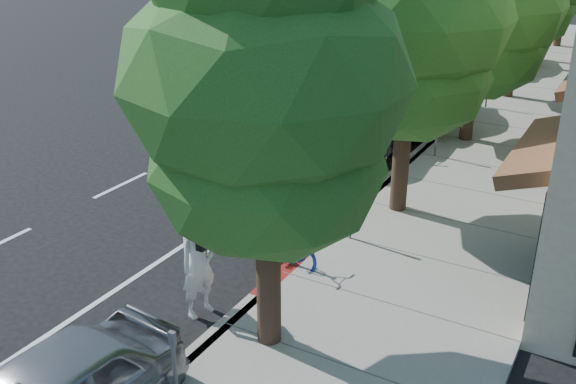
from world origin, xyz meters
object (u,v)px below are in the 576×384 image
Objects in this scene: bicycle at (277,242)px; dark_sedan at (424,99)px; cyclist at (198,264)px; white_pickup at (501,52)px; street_tree_2 at (480,8)px; pedestrian at (572,134)px; dark_suv_far at (505,50)px; street_tree_1 at (411,22)px; street_tree_0 at (266,87)px; silver_suv at (360,119)px.

dark_sedan is (-0.60, 10.99, 0.33)m from bicycle.
white_pickup is (0.13, 22.77, -0.15)m from cyclist.
white_pickup is (-1.47, 11.00, -3.32)m from street_tree_2.
dark_sedan is 5.33m from pedestrian.
dark_suv_far is at bearing 82.34° from dark_sedan.
street_tree_1 is 5.56m from bicycle.
white_pickup reaches higher than bicycle.
dark_sedan is at bearing -96.01° from dark_suv_far.
pedestrian is (4.50, -11.90, 0.07)m from dark_suv_far.
dark_sedan is at bearing 14.49° from cyclist.
street_tree_1 is (0.00, 6.00, 0.12)m from street_tree_0.
street_tree_2 is 11.59m from white_pickup.
street_tree_1 is 4.64× the size of pedestrian.
silver_suv is 4.11× the size of pedestrian.
white_pickup is (-0.17, 20.57, 0.34)m from bicycle.
street_tree_2 is at bearing 35.82° from silver_suv.
cyclist is 12.31m from pedestrian.
street_tree_0 is at bearing -146.75° from bicycle.
street_tree_0 is 4.51× the size of pedestrian.
street_tree_2 is 12.30m from cyclist.
street_tree_2 is 10.33m from bicycle.
street_tree_0 reaches higher than pedestrian.
bicycle is 11.01m from dark_sedan.
pedestrian is at bearing -9.27° from cyclist.
street_tree_0 is at bearing -74.31° from silver_suv.
dark_suv_far is at bearing 12.68° from cyclist.
street_tree_2 reaches higher than bicycle.
street_tree_0 is 12.00m from street_tree_2.
dark_sedan is 10.09m from dark_suv_far.
street_tree_2 is 1.36× the size of dark_suv_far.
dark_suv_far is at bearing 93.41° from street_tree_0.
street_tree_0 is 3.80m from cyclist.
white_pickup is 0.51m from dark_suv_far.
street_tree_2 is at bearing 90.00° from street_tree_1.
cyclist is at bearing -88.93° from white_pickup.
silver_suv is 13.07m from white_pickup.
pedestrian is at bearing -24.79° from dark_sedan.
street_tree_1 is 17.46m from white_pickup.
street_tree_1 is at bearing -14.88° from bicycle.
white_pickup is at bearing 94.96° from street_tree_1.
pedestrian is at bearing -7.27° from street_tree_2.
pedestrian is (4.70, 11.38, -0.07)m from cyclist.
bicycle is 20.57m from white_pickup.
street_tree_1 is at bearing -83.65° from white_pickup.
dark_suv_far is 12.72m from pedestrian.
cyclist is (-1.60, 0.23, -3.44)m from street_tree_0.
white_pickup is at bearing -101.55° from dark_suv_far.
street_tree_1 is 1.13× the size of silver_suv.
street_tree_0 is 23.81m from dark_suv_far.
white_pickup is at bearing 82.63° from dark_sedan.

